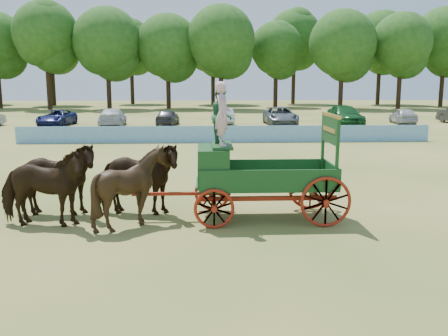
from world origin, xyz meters
TOP-DOWN VIEW (x-y plane):
  - ground at (0.00, 0.00)m, footprint 160.00×160.00m
  - horse_lead_left at (-6.84, 0.06)m, footprint 2.67×1.44m
  - horse_lead_right at (-6.84, 1.16)m, footprint 2.57×1.20m
  - horse_wheel_left at (-4.44, 0.06)m, footprint 2.01×1.79m
  - horse_wheel_right at (-4.44, 1.16)m, footprint 2.68×1.48m
  - farm_dray at (-1.49, 0.63)m, footprint 6.00×2.00m
  - sponsor_banner at (-1.00, 18.00)m, footprint 26.00×0.08m
  - parked_cars at (2.39, 30.05)m, footprint 53.84×6.56m
  - treeline at (-4.82, 59.08)m, footprint 92.91×23.38m

SIDE VIEW (x-z plane):
  - ground at x=0.00m, z-range 0.00..0.00m
  - sponsor_banner at x=-1.00m, z-range 0.00..1.05m
  - parked_cars at x=2.39m, z-range -0.08..1.57m
  - horse_lead_left at x=-6.84m, z-range 0.00..2.16m
  - horse_lead_right at x=-6.84m, z-range 0.00..2.16m
  - horse_wheel_right at x=-4.44m, z-range 0.00..2.16m
  - horse_wheel_left at x=-4.44m, z-range 0.00..2.16m
  - farm_dray at x=-1.49m, z-range -0.27..3.61m
  - treeline at x=-4.82m, z-range 1.68..17.10m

